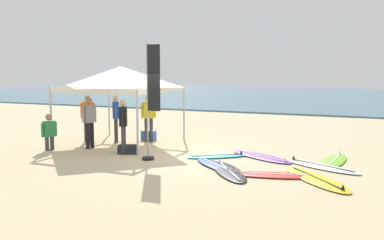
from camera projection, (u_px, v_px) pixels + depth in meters
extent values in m
plane|color=beige|center=(180.00, 156.00, 13.28)|extent=(80.00, 80.00, 0.00)
cube|color=teal|center=(319.00, 96.00, 41.68)|extent=(80.00, 36.00, 0.10)
cylinder|color=#B7B7BC|center=(51.00, 118.00, 14.43)|extent=(0.07, 0.07, 2.05)
cylinder|color=#B7B7BC|center=(137.00, 123.00, 13.09)|extent=(0.07, 0.07, 2.05)
cylinder|color=#B7B7BC|center=(109.00, 109.00, 17.48)|extent=(0.07, 0.07, 2.05)
cylinder|color=#B7B7BC|center=(184.00, 113.00, 16.14)|extent=(0.07, 0.07, 2.05)
cube|color=white|center=(91.00, 91.00, 13.65)|extent=(3.36, 0.03, 0.18)
cube|color=white|center=(145.00, 87.00, 16.70)|extent=(3.36, 0.03, 0.18)
cube|color=white|center=(82.00, 88.00, 15.85)|extent=(0.03, 3.36, 0.18)
cube|color=white|center=(163.00, 90.00, 14.50)|extent=(0.03, 3.36, 0.18)
pyramid|color=white|center=(120.00, 76.00, 15.12)|extent=(3.48, 3.48, 0.70)
ellipsoid|color=#23B2CC|center=(217.00, 156.00, 13.00)|extent=(1.82, 1.49, 0.07)
cube|color=black|center=(217.00, 155.00, 13.00)|extent=(1.33, 0.95, 0.01)
cone|color=black|center=(241.00, 152.00, 13.14)|extent=(0.09, 0.09, 0.12)
ellipsoid|color=navy|center=(216.00, 165.00, 11.79)|extent=(1.87, 1.77, 0.07)
cube|color=white|center=(216.00, 164.00, 11.78)|extent=(1.31, 1.19, 0.01)
cone|color=white|center=(230.00, 168.00, 11.02)|extent=(0.09, 0.09, 0.12)
ellipsoid|color=purple|center=(261.00, 157.00, 12.95)|extent=(2.38, 1.80, 0.07)
cube|color=white|center=(261.00, 155.00, 12.95)|extent=(1.76, 1.10, 0.01)
cone|color=white|center=(286.00, 159.00, 12.14)|extent=(0.09, 0.09, 0.12)
ellipsoid|color=red|center=(274.00, 175.00, 10.70)|extent=(2.38, 1.13, 0.07)
cube|color=white|center=(274.00, 173.00, 10.70)|extent=(1.91, 0.49, 0.01)
cone|color=white|center=(236.00, 170.00, 10.86)|extent=(0.09, 0.09, 0.12)
ellipsoid|color=#7AD12D|center=(334.00, 161.00, 12.34)|extent=(0.80, 2.31, 0.07)
cube|color=white|center=(334.00, 160.00, 12.34)|extent=(0.21, 1.92, 0.01)
cone|color=white|center=(340.00, 152.00, 13.14)|extent=(0.09, 0.09, 0.12)
ellipsoid|color=yellow|center=(316.00, 179.00, 10.31)|extent=(2.18, 2.45, 0.07)
cube|color=black|center=(316.00, 177.00, 10.30)|extent=(1.43, 1.73, 0.01)
cone|color=black|center=(343.00, 187.00, 9.28)|extent=(0.09, 0.09, 0.12)
ellipsoid|color=black|center=(229.00, 171.00, 11.09)|extent=(1.86, 2.34, 0.07)
cube|color=white|center=(229.00, 170.00, 11.08)|extent=(1.17, 1.71, 0.01)
cone|color=white|center=(220.00, 160.00, 12.03)|extent=(0.09, 0.09, 0.12)
ellipsoid|color=white|center=(322.00, 166.00, 11.65)|extent=(2.35, 1.64, 0.07)
cube|color=black|center=(322.00, 165.00, 11.64)|extent=(1.77, 0.96, 0.01)
cone|color=black|center=(294.00, 157.00, 12.38)|extent=(0.09, 0.09, 0.12)
cylinder|color=#2D2D33|center=(116.00, 130.00, 15.77)|extent=(0.13, 0.13, 0.88)
cylinder|color=#2D2D33|center=(116.00, 131.00, 15.59)|extent=(0.13, 0.13, 0.88)
cube|color=#2851B2|center=(116.00, 110.00, 15.60)|extent=(0.39, 0.42, 0.60)
sphere|color=beige|center=(115.00, 98.00, 15.55)|extent=(0.21, 0.21, 0.21)
cylinder|color=#2851B2|center=(115.00, 110.00, 15.82)|extent=(0.09, 0.09, 0.54)
cylinder|color=#2851B2|center=(116.00, 111.00, 15.37)|extent=(0.09, 0.09, 0.54)
cylinder|color=black|center=(88.00, 136.00, 14.37)|extent=(0.13, 0.13, 0.88)
cylinder|color=black|center=(92.00, 135.00, 14.51)|extent=(0.13, 0.13, 0.88)
cube|color=gray|center=(89.00, 114.00, 14.35)|extent=(0.31, 0.41, 0.60)
sphere|color=#9E7051|center=(89.00, 101.00, 14.30)|extent=(0.21, 0.21, 0.21)
cylinder|color=gray|center=(83.00, 115.00, 14.18)|extent=(0.09, 0.09, 0.54)
cylinder|color=gray|center=(95.00, 114.00, 14.53)|extent=(0.09, 0.09, 0.54)
cylinder|color=#383842|center=(123.00, 140.00, 13.44)|extent=(0.13, 0.13, 0.88)
cylinder|color=#383842|center=(124.00, 139.00, 13.62)|extent=(0.13, 0.13, 0.88)
cube|color=black|center=(123.00, 117.00, 13.44)|extent=(0.36, 0.42, 0.60)
sphere|color=tan|center=(123.00, 103.00, 13.39)|extent=(0.21, 0.21, 0.21)
cylinder|color=black|center=(122.00, 118.00, 13.22)|extent=(0.09, 0.09, 0.54)
cylinder|color=black|center=(124.00, 116.00, 13.67)|extent=(0.09, 0.09, 0.54)
cylinder|color=#2D2D33|center=(86.00, 130.00, 15.67)|extent=(0.13, 0.13, 0.88)
cylinder|color=#2D2D33|center=(91.00, 130.00, 15.66)|extent=(0.13, 0.13, 0.88)
cube|color=orange|center=(88.00, 110.00, 15.58)|extent=(0.42, 0.34, 0.60)
sphere|color=#9E7051|center=(88.00, 98.00, 15.53)|extent=(0.21, 0.21, 0.21)
cylinder|color=orange|center=(82.00, 111.00, 15.59)|extent=(0.09, 0.09, 0.54)
cylinder|color=orange|center=(94.00, 111.00, 15.57)|extent=(0.09, 0.09, 0.54)
cylinder|color=#383842|center=(151.00, 130.00, 15.77)|extent=(0.13, 0.13, 0.88)
cylinder|color=#383842|center=(146.00, 130.00, 15.74)|extent=(0.13, 0.13, 0.88)
cube|color=yellow|center=(149.00, 110.00, 15.67)|extent=(0.42, 0.38, 0.60)
sphere|color=#9E7051|center=(148.00, 98.00, 15.62)|extent=(0.21, 0.21, 0.21)
cylinder|color=yellow|center=(155.00, 110.00, 15.71)|extent=(0.09, 0.09, 0.54)
cylinder|color=yellow|center=(142.00, 110.00, 15.64)|extent=(0.09, 0.09, 0.54)
cylinder|color=#383842|center=(47.00, 144.00, 14.10)|extent=(0.13, 0.13, 0.45)
cylinder|color=#383842|center=(52.00, 143.00, 14.23)|extent=(0.13, 0.13, 0.45)
cube|color=#2D8C47|center=(49.00, 129.00, 14.11)|extent=(0.33, 0.41, 0.52)
sphere|color=#9E7051|center=(49.00, 117.00, 14.06)|extent=(0.21, 0.21, 0.21)
cylinder|color=#2D8C47|center=(42.00, 130.00, 13.94)|extent=(0.09, 0.09, 0.47)
cylinder|color=#2D8C47|center=(56.00, 129.00, 14.27)|extent=(0.09, 0.09, 0.47)
cylinder|color=#99999E|center=(147.00, 102.00, 12.49)|extent=(0.04, 0.04, 3.40)
cube|color=black|center=(154.00, 78.00, 12.32)|extent=(0.40, 0.02, 1.90)
cylinder|color=black|center=(148.00, 158.00, 12.68)|extent=(0.36, 0.36, 0.08)
cube|color=#232328|center=(128.00, 149.00, 13.57)|extent=(0.67, 0.51, 0.28)
cube|color=#2D60B7|center=(149.00, 136.00, 16.17)|extent=(0.48, 0.34, 0.34)
cube|color=white|center=(149.00, 131.00, 16.14)|extent=(0.50, 0.36, 0.05)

